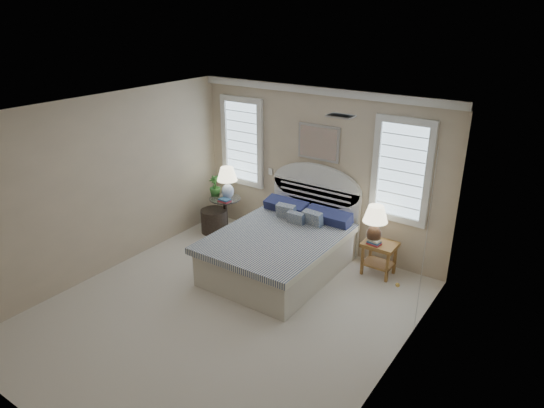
{
  "coord_description": "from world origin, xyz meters",
  "views": [
    {
      "loc": [
        3.67,
        -4.16,
        3.84
      ],
      "look_at": [
        0.11,
        1.0,
        1.28
      ],
      "focal_mm": 32.0,
      "sensor_mm": 36.0,
      "label": 1
    }
  ],
  "objects": [
    {
      "name": "floor_pot",
      "position": [
        -1.78,
        1.87,
        0.21
      ],
      "size": [
        0.53,
        0.53,
        0.43
      ],
      "primitive_type": "cylinder",
      "rotation": [
        0.0,
        0.0,
        -0.15
      ],
      "color": "black",
      "rests_on": "floor"
    },
    {
      "name": "wall_left",
      "position": [
        -2.25,
        0.0,
        1.35
      ],
      "size": [
        0.02,
        5.0,
        2.7
      ],
      "primitive_type": "cube",
      "color": "#C8B396",
      "rests_on": "floor"
    },
    {
      "name": "lamp_right",
      "position": [
        1.2,
        2.11,
        0.9
      ],
      "size": [
        0.47,
        0.47,
        0.6
      ],
      "rotation": [
        0.0,
        0.0,
        0.32
      ],
      "color": "black",
      "rests_on": "nightstand_right"
    },
    {
      "name": "hvac_vent",
      "position": [
        1.2,
        0.8,
        2.68
      ],
      "size": [
        0.3,
        0.2,
        0.02
      ],
      "primitive_type": "cube",
      "color": "#B2B2B2",
      "rests_on": "ceiling"
    },
    {
      "name": "books_right",
      "position": [
        1.24,
        2.05,
        0.57
      ],
      "size": [
        0.22,
        0.17,
        0.08
      ],
      "rotation": [
        0.0,
        0.0,
        -0.19
      ],
      "color": "#A52933",
      "rests_on": "nightstand_right"
    },
    {
      "name": "floor",
      "position": [
        0.0,
        0.0,
        0.0
      ],
      "size": [
        4.5,
        5.0,
        0.01
      ],
      "primitive_type": "cube",
      "color": "beige",
      "rests_on": "ground"
    },
    {
      "name": "ceiling",
      "position": [
        0.0,
        0.0,
        2.7
      ],
      "size": [
        4.5,
        5.0,
        0.01
      ],
      "primitive_type": "cube",
      "color": "white",
      "rests_on": "wall_back"
    },
    {
      "name": "painting",
      "position": [
        0.0,
        2.46,
        1.82
      ],
      "size": [
        0.74,
        0.04,
        0.58
      ],
      "primitive_type": "cube",
      "color": "silver",
      "rests_on": "wall_back"
    },
    {
      "name": "bed",
      "position": [
        0.0,
        1.46,
        0.39
      ],
      "size": [
        1.72,
        2.28,
        1.47
      ],
      "color": "beige",
      "rests_on": "floor"
    },
    {
      "name": "crown_molding",
      "position": [
        0.0,
        2.46,
        2.64
      ],
      "size": [
        4.5,
        0.08,
        0.12
      ],
      "primitive_type": "cube",
      "color": "silver",
      "rests_on": "wall_back"
    },
    {
      "name": "potted_plant",
      "position": [
        -1.87,
        2.04,
        0.82
      ],
      "size": [
        0.27,
        0.27,
        0.38
      ],
      "primitive_type": "imported",
      "rotation": [
        0.0,
        0.0,
        0.35
      ],
      "color": "#366528",
      "rests_on": "side_table_left"
    },
    {
      "name": "lamp_left",
      "position": [
        -1.6,
        2.08,
        0.99
      ],
      "size": [
        0.47,
        0.47,
        0.59
      ],
      "rotation": [
        0.0,
        0.0,
        0.39
      ],
      "color": "silver",
      "rests_on": "side_table_left"
    },
    {
      "name": "side_table_left",
      "position": [
        -1.65,
        2.05,
        0.39
      ],
      "size": [
        0.56,
        0.56,
        0.63
      ],
      "color": "black",
      "rests_on": "floor"
    },
    {
      "name": "window_left",
      "position": [
        -1.55,
        2.48,
        1.6
      ],
      "size": [
        0.9,
        0.06,
        1.6
      ],
      "primitive_type": "cube",
      "color": "#A8C4D5",
      "rests_on": "wall_back"
    },
    {
      "name": "closet_door",
      "position": [
        2.23,
        1.2,
        1.2
      ],
      "size": [
        0.02,
        1.8,
        2.4
      ],
      "primitive_type": "cube",
      "color": "white",
      "rests_on": "floor"
    },
    {
      "name": "nightstand_right",
      "position": [
        1.3,
        2.15,
        0.39
      ],
      "size": [
        0.5,
        0.4,
        0.53
      ],
      "color": "olive",
      "rests_on": "floor"
    },
    {
      "name": "wall_back",
      "position": [
        0.0,
        2.5,
        1.35
      ],
      "size": [
        4.5,
        0.02,
        2.7
      ],
      "primitive_type": "cube",
      "color": "#C8B396",
      "rests_on": "floor"
    },
    {
      "name": "switch_plate",
      "position": [
        -0.95,
        2.48,
        1.15
      ],
      "size": [
        0.08,
        0.01,
        0.12
      ],
      "primitive_type": "cube",
      "color": "silver",
      "rests_on": "wall_back"
    },
    {
      "name": "books_left",
      "position": [
        -1.54,
        1.91,
        0.66
      ],
      "size": [
        0.21,
        0.16,
        0.06
      ],
      "rotation": [
        0.0,
        0.0,
        0.06
      ],
      "color": "#A52933",
      "rests_on": "side_table_left"
    },
    {
      "name": "window_right",
      "position": [
        1.4,
        2.48,
        1.6
      ],
      "size": [
        0.9,
        0.06,
        1.6
      ],
      "primitive_type": "cube",
      "color": "#A8C4D5",
      "rests_on": "wall_back"
    },
    {
      "name": "wall_right",
      "position": [
        2.25,
        0.0,
        1.35
      ],
      "size": [
        0.02,
        5.0,
        2.7
      ],
      "primitive_type": "cube",
      "color": "#C8B396",
      "rests_on": "floor"
    }
  ]
}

